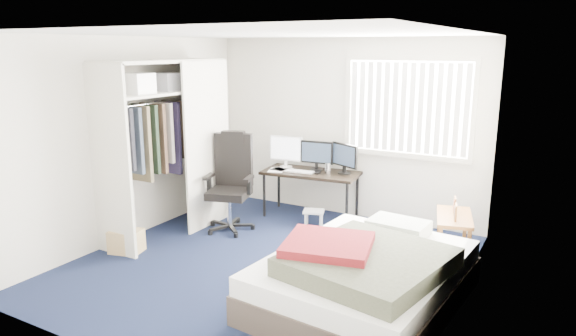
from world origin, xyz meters
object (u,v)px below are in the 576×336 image
(office_chair, at_px, (231,192))
(nightstand, at_px, (454,221))
(desk, at_px, (312,168))
(bed, at_px, (364,275))

(office_chair, bearing_deg, nightstand, 7.99)
(office_chair, relative_size, nightstand, 1.57)
(desk, height_order, nightstand, desk)
(desk, xyz_separation_m, bed, (1.60, -2.09, -0.41))
(nightstand, xyz_separation_m, bed, (-0.49, -1.51, -0.16))
(desk, relative_size, office_chair, 1.08)
(bed, bearing_deg, nightstand, 72.04)
(desk, distance_m, nightstand, 2.19)
(nightstand, bearing_deg, desk, 164.73)
(desk, relative_size, nightstand, 1.71)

